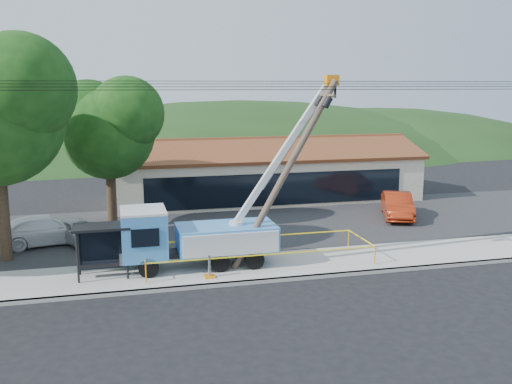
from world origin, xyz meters
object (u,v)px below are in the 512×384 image
at_px(utility_truck, 195,234).
at_px(car_red, 397,219).
at_px(car_silver, 78,245).
at_px(car_white, 47,246).
at_px(leaning_pole, 289,165).
at_px(bus_shelter, 102,238).

height_order(utility_truck, car_red, utility_truck).
relative_size(utility_truck, car_silver, 2.52).
relative_size(utility_truck, car_white, 1.93).
xyz_separation_m(utility_truck, leaning_pole, (4.29, -0.69, 3.14)).
bearing_deg(car_white, leaning_pole, -135.22).
relative_size(car_silver, car_white, 0.77).
relative_size(car_silver, car_red, 0.83).
bearing_deg(utility_truck, bus_shelter, -175.72).
height_order(car_silver, car_white, car_white).
distance_m(leaning_pole, car_silver, 12.57).
height_order(leaning_pole, car_white, leaning_pole).
distance_m(leaning_pole, car_white, 14.00).
distance_m(car_red, car_white, 21.02).
bearing_deg(car_red, bus_shelter, -136.89).
distance_m(utility_truck, bus_shelter, 4.13).
bearing_deg(car_white, bus_shelter, -169.42).
bearing_deg(bus_shelter, leaning_pole, -2.88).
xyz_separation_m(leaning_pole, car_white, (-11.40, 6.55, -4.82)).
bearing_deg(car_silver, bus_shelter, -109.49).
distance_m(utility_truck, leaning_pole, 5.36).
xyz_separation_m(leaning_pole, bus_shelter, (-8.40, 0.38, -2.98)).
xyz_separation_m(car_silver, car_white, (-1.60, 0.32, 0.00)).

